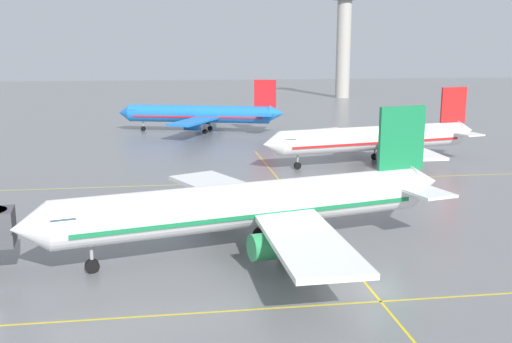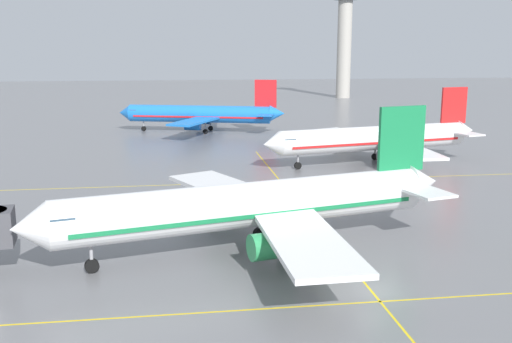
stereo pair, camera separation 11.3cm
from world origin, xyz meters
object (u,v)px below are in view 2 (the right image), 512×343
at_px(airliner_front_gate, 255,205).
at_px(airliner_second_row, 376,139).
at_px(control_tower, 345,34).
at_px(airliner_third_row, 201,114).

relative_size(airliner_front_gate, airliner_second_row, 1.07).
distance_m(airliner_front_gate, control_tower, 172.73).
bearing_deg(airliner_third_row, airliner_front_gate, -89.46).
relative_size(airliner_second_row, airliner_third_row, 1.04).
height_order(airliner_front_gate, control_tower, control_tower).
bearing_deg(airliner_front_gate, airliner_third_row, 90.54).
bearing_deg(control_tower, airliner_front_gate, -109.08).
distance_m(airliner_second_row, control_tower, 128.68).
xyz_separation_m(airliner_front_gate, airliner_third_row, (-0.74, 78.88, -0.42)).
distance_m(airliner_front_gate, airliner_third_row, 78.89).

